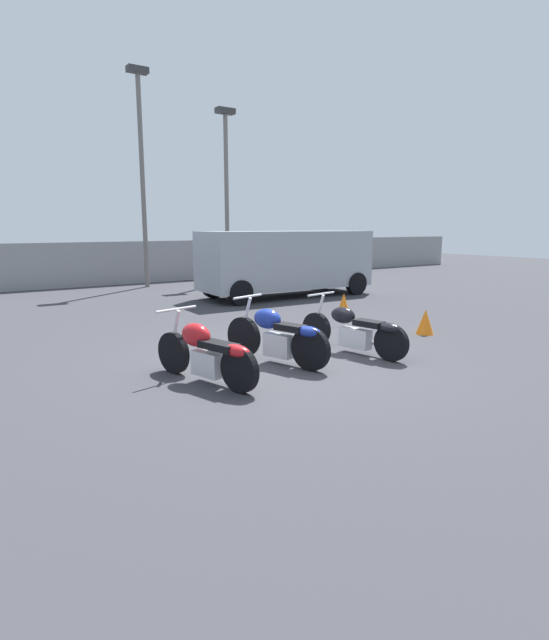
# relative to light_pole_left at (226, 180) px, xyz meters

# --- Properties ---
(ground_plane) EXTENTS (60.00, 60.00, 0.00)m
(ground_plane) POSITION_rel_light_pole_left_xyz_m (-4.98, -10.60, -3.84)
(ground_plane) COLOR #38383D
(fence_back) EXTENTS (40.00, 0.04, 1.58)m
(fence_back) POSITION_rel_light_pole_left_xyz_m (-4.98, 1.63, -3.05)
(fence_back) COLOR gray
(fence_back) RESTS_ON ground_plane
(light_pole_left) EXTENTS (0.70, 0.35, 6.37)m
(light_pole_left) POSITION_rel_light_pole_left_xyz_m (0.00, 0.00, 0.00)
(light_pole_left) COLOR slate
(light_pole_left) RESTS_ON ground_plane
(light_pole_right) EXTENTS (0.70, 0.35, 7.36)m
(light_pole_right) POSITION_rel_light_pole_left_xyz_m (-3.09, 0.39, 0.51)
(light_pole_right) COLOR slate
(light_pole_right) RESTS_ON ground_plane
(motorcycle_slot_0) EXTENTS (0.80, 1.92, 0.98)m
(motorcycle_slot_0) POSITION_rel_light_pole_left_xyz_m (-6.44, -10.91, -3.41)
(motorcycle_slot_0) COLOR black
(motorcycle_slot_0) RESTS_ON ground_plane
(motorcycle_slot_1) EXTENTS (0.80, 1.96, 1.02)m
(motorcycle_slot_1) POSITION_rel_light_pole_left_xyz_m (-5.08, -10.64, -3.40)
(motorcycle_slot_1) COLOR black
(motorcycle_slot_1) RESTS_ON ground_plane
(motorcycle_slot_2) EXTENTS (0.73, 2.14, 0.96)m
(motorcycle_slot_2) POSITION_rel_light_pole_left_xyz_m (-3.64, -10.86, -3.44)
(motorcycle_slot_2) COLOR black
(motorcycle_slot_2) RESTS_ON ground_plane
(parked_van) EXTENTS (5.42, 2.11, 1.99)m
(parked_van) POSITION_rel_light_pole_left_xyz_m (-0.45, -4.48, -2.72)
(parked_van) COLOR #999EA8
(parked_van) RESTS_ON ground_plane
(traffic_cone_near) EXTENTS (0.34, 0.34, 0.54)m
(traffic_cone_near) POSITION_rel_light_pole_left_xyz_m (-1.27, -8.00, -3.57)
(traffic_cone_near) COLOR orange
(traffic_cone_near) RESTS_ON ground_plane
(traffic_cone_far) EXTENTS (0.35, 0.35, 0.50)m
(traffic_cone_far) POSITION_rel_light_pole_left_xyz_m (-1.40, -10.53, -3.59)
(traffic_cone_far) COLOR orange
(traffic_cone_far) RESTS_ON ground_plane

